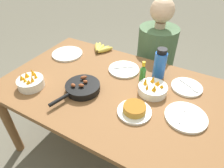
# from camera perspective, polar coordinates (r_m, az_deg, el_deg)

# --- Properties ---
(ground_plane) EXTENTS (14.00, 14.00, 0.00)m
(ground_plane) POSITION_cam_1_polar(r_m,az_deg,el_deg) (1.96, 0.00, -17.43)
(ground_plane) COLOR #666051
(dining_table) EXTENTS (1.59, 0.99, 0.72)m
(dining_table) POSITION_cam_1_polar(r_m,az_deg,el_deg) (1.48, 0.00, -3.58)
(dining_table) COLOR brown
(dining_table) RESTS_ON ground_plane
(banana_bunch) EXTENTS (0.22, 0.20, 0.04)m
(banana_bunch) POSITION_cam_1_polar(r_m,az_deg,el_deg) (1.87, -3.29, 10.10)
(banana_bunch) COLOR gold
(banana_bunch) RESTS_ON dining_table
(skillet) EXTENTS (0.24, 0.38, 0.08)m
(skillet) POSITION_cam_1_polar(r_m,az_deg,el_deg) (1.39, -8.52, -1.01)
(skillet) COLOR black
(skillet) RESTS_ON dining_table
(frittata_plate_center) EXTENTS (0.21, 0.21, 0.06)m
(frittata_plate_center) POSITION_cam_1_polar(r_m,az_deg,el_deg) (1.23, 6.42, -7.34)
(frittata_plate_center) COLOR silver
(frittata_plate_center) RESTS_ON dining_table
(empty_plate_near_front) EXTENTS (0.24, 0.24, 0.02)m
(empty_plate_near_front) POSITION_cam_1_polar(r_m,az_deg,el_deg) (1.60, 3.41, 4.20)
(empty_plate_near_front) COLOR silver
(empty_plate_near_front) RESTS_ON dining_table
(empty_plate_far_left) EXTENTS (0.22, 0.22, 0.02)m
(empty_plate_far_left) POSITION_cam_1_polar(r_m,az_deg,el_deg) (1.51, 20.57, -0.83)
(empty_plate_far_left) COLOR silver
(empty_plate_far_left) RESTS_ON dining_table
(empty_plate_far_right) EXTENTS (0.25, 0.25, 0.02)m
(empty_plate_far_right) POSITION_cam_1_polar(r_m,az_deg,el_deg) (1.29, 20.33, -8.79)
(empty_plate_far_right) COLOR silver
(empty_plate_far_right) RESTS_ON dining_table
(empty_plate_mid_edge) EXTENTS (0.27, 0.27, 0.02)m
(empty_plate_mid_edge) POSITION_cam_1_polar(r_m,az_deg,el_deg) (1.85, -12.64, 8.43)
(empty_plate_mid_edge) COLOR silver
(empty_plate_mid_edge) RESTS_ON dining_table
(fruit_bowl_mango) EXTENTS (0.18, 0.18, 0.11)m
(fruit_bowl_mango) POSITION_cam_1_polar(r_m,az_deg,el_deg) (1.52, -22.25, 0.54)
(fruit_bowl_mango) COLOR silver
(fruit_bowl_mango) RESTS_ON dining_table
(fruit_bowl_citrus) EXTENTS (0.20, 0.20, 0.11)m
(fruit_bowl_citrus) POSITION_cam_1_polar(r_m,az_deg,el_deg) (1.39, 11.55, -1.30)
(fruit_bowl_citrus) COLOR silver
(fruit_bowl_citrus) RESTS_ON dining_table
(water_bottle) EXTENTS (0.09, 0.09, 0.23)m
(water_bottle) POSITION_cam_1_polar(r_m,az_deg,el_deg) (1.51, 13.54, 5.61)
(water_bottle) COLOR blue
(water_bottle) RESTS_ON dining_table
(hot_sauce_bottle) EXTENTS (0.04, 0.04, 0.16)m
(hot_sauce_bottle) POSITION_cam_1_polar(r_m,az_deg,el_deg) (1.46, 8.78, 3.20)
(hot_sauce_bottle) COLOR #337F2D
(hot_sauce_bottle) RESTS_ON dining_table
(person_figure) EXTENTS (0.39, 0.39, 1.17)m
(person_figure) POSITION_cam_1_polar(r_m,az_deg,el_deg) (2.09, 11.75, 4.39)
(person_figure) COLOR black
(person_figure) RESTS_ON ground_plane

